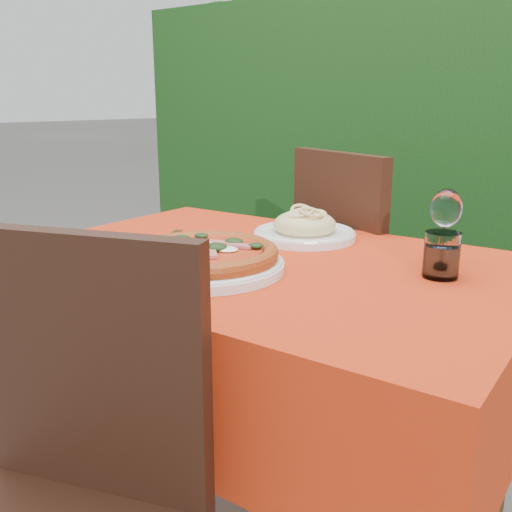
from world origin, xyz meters
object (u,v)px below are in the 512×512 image
Objects in this scene: pasta_plate at (305,229)px; wine_glass at (446,212)px; pizza_plate at (204,257)px; water_glass at (441,257)px; chair_far at (360,274)px; fork at (167,239)px; chair_near at (63,490)px.

wine_glass is at bearing -4.58° from pasta_plate.
pizza_plate is 0.53m from water_glass.
chair_far is at bearing 129.31° from water_glass.
chair_far is 4.60× the size of fork.
pizza_plate is 1.30× the size of pasta_plate.
chair_far is 0.80m from pizza_plate.
wine_glass is at bearing 53.51° from chair_near.
water_glass is (0.42, -0.51, 0.24)m from chair_far.
chair_far is at bearing 88.80° from pasta_plate.
chair_near reaches higher than pasta_plate.
wine_glass is 0.74m from fork.
chair_near is 0.98m from wine_glass.
water_glass is (0.43, -0.14, 0.02)m from pasta_plate.
fork is at bearing 103.60° from chair_near.
water_glass is at bearing -74.23° from wine_glass.
fork is (-0.31, -0.60, 0.20)m from chair_far.
chair_far is 0.43m from pasta_plate.
pasta_plate is at bearing 10.31° from fork.
fork is (-0.70, -0.20, -0.12)m from wine_glass.
pasta_plate is 1.59× the size of wine_glass.
wine_glass reaches higher than pizza_plate.
chair_far is (-0.08, 1.27, 0.03)m from chair_near.
chair_near is at bearing 118.57° from chair_far.
pasta_plate is at bearing 78.66° from chair_near.
pizza_plate is 2.06× the size of wine_glass.
chair_near reaches higher than pizza_plate.
chair_far is at bearing 134.12° from wine_glass.
water_glass is at bearing -18.66° from pasta_plate.
pizza_plate is at bearing -58.64° from fork.
pizza_plate is at bearing 86.46° from chair_near.
chair_near is 0.81m from fork.
chair_far is 0.71m from fork.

